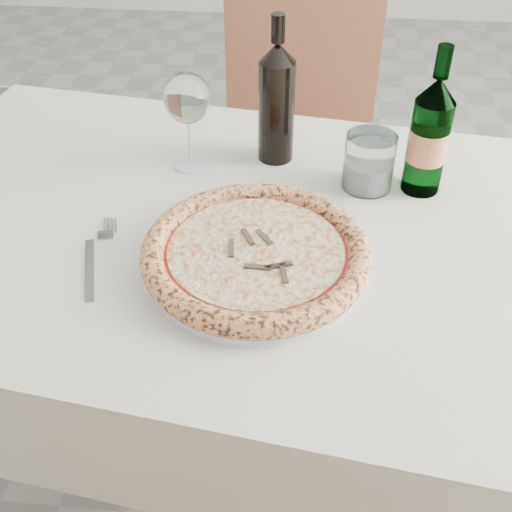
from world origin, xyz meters
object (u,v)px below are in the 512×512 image
object	(u,v)px
chair_far	(299,128)
tumbler	(369,165)
wine_glass	(187,100)
wine_bottle	(276,101)
beer_bottle	(429,136)
plate	(256,262)
pizza	(256,253)
dining_table	(262,271)

from	to	relation	value
chair_far	tumbler	bearing A→B (deg)	-77.57
wine_glass	wine_bottle	size ratio (longest dim) A/B	0.68
chair_far	wine_glass	xyz separation A→B (m)	(-0.18, -0.58, 0.35)
wine_glass	beer_bottle	size ratio (longest dim) A/B	0.70
wine_glass	beer_bottle	bearing A→B (deg)	-5.55
chair_far	wine_bottle	world-z (taller)	wine_bottle
plate	tumbler	world-z (taller)	tumbler
chair_far	plate	size ratio (longest dim) A/B	2.82
wine_bottle	pizza	bearing A→B (deg)	-90.92
pizza	plate	bearing A→B (deg)	60.00
dining_table	pizza	xyz separation A→B (m)	(-0.00, -0.10, 0.12)
plate	pizza	size ratio (longest dim) A/B	0.96
pizza	tumbler	size ratio (longest dim) A/B	3.48
plate	wine_bottle	distance (m)	0.34
wine_glass	beer_bottle	world-z (taller)	beer_bottle
wine_glass	wine_bottle	xyz separation A→B (m)	(0.15, 0.04, -0.02)
pizza	beer_bottle	xyz separation A→B (m)	(0.27, 0.24, 0.08)
dining_table	tumbler	xyz separation A→B (m)	(0.17, 0.14, 0.14)
chair_far	wine_bottle	size ratio (longest dim) A/B	3.47
tumbler	wine_bottle	xyz separation A→B (m)	(-0.17, 0.08, 0.07)
chair_far	tumbler	distance (m)	0.69
chair_far	plate	world-z (taller)	chair_far
plate	wine_glass	world-z (taller)	wine_glass
pizza	wine_bottle	world-z (taller)	wine_bottle
dining_table	tumbler	size ratio (longest dim) A/B	14.64
dining_table	wine_glass	bearing A→B (deg)	129.37
tumbler	beer_bottle	distance (m)	0.11
pizza	wine_glass	world-z (taller)	wine_glass
plate	tumbler	size ratio (longest dim) A/B	3.36
pizza	wine_glass	size ratio (longest dim) A/B	1.89
wine_glass	dining_table	bearing A→B (deg)	-50.63
chair_far	wine_bottle	bearing A→B (deg)	-93.32
pizza	beer_bottle	bearing A→B (deg)	42.02
wine_glass	tumbler	bearing A→B (deg)	-7.32
tumbler	beer_bottle	xyz separation A→B (m)	(0.09, 0.00, 0.06)
dining_table	beer_bottle	size ratio (longest dim) A/B	5.59
plate	wine_bottle	bearing A→B (deg)	89.08
pizza	wine_glass	xyz separation A→B (m)	(-0.15, 0.28, 0.10)
pizza	beer_bottle	size ratio (longest dim) A/B	1.33
chair_far	pizza	world-z (taller)	chair_far
plate	wine_glass	distance (m)	0.34
chair_far	plate	xyz separation A→B (m)	(-0.04, -0.86, 0.23)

